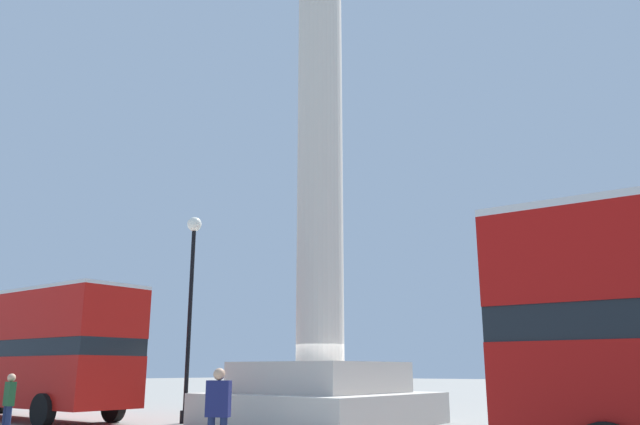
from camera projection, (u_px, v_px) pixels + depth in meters
name	position (u px, v px, depth m)	size (l,w,h in m)	color
ground_plane	(320.00, 424.00, 19.98)	(200.00, 200.00, 0.00)	gray
monument_column	(320.00, 205.00, 21.76)	(6.10, 6.10, 24.56)	beige
bus_a	(25.00, 349.00, 22.41)	(10.75, 3.01, 4.37)	#B7140F
street_lamp	(191.00, 291.00, 21.27)	(0.50, 0.50, 6.90)	black
pedestrian_near_lamp	(9.00, 402.00, 16.27)	(0.44, 0.23, 1.59)	#192347
pedestrian_by_plinth	(218.00, 410.00, 11.59)	(0.48, 0.36, 1.72)	#192347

